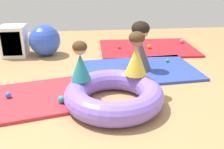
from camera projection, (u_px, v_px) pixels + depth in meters
ground_plane at (107, 102)px, 3.13m from camera, size 8.00×8.00×0.00m
gym_mat_front at (147, 48)px, 5.22m from camera, size 1.93×1.35×0.04m
gym_mat_far_left at (31, 99)px, 3.18m from camera, size 1.57×1.29×0.04m
gym_mat_near_left at (139, 70)px, 4.07m from camera, size 1.89×1.29×0.04m
inflatable_cushion at (114, 95)px, 3.02m from camera, size 1.17×1.17×0.27m
child_in_yellow at (136, 54)px, 3.15m from camera, size 0.30×0.30×0.55m
child_in_teal at (80, 61)px, 3.00m from camera, size 0.31×0.31×0.48m
adult_seated at (140, 47)px, 3.93m from camera, size 0.55×0.55×0.76m
play_ball_red at (119, 47)px, 5.10m from camera, size 0.06×0.06×0.06m
play_ball_blue at (8, 95)px, 3.14m from camera, size 0.07×0.07×0.07m
play_ball_teal at (62, 99)px, 3.02m from camera, size 0.09×0.09×0.09m
play_ball_orange at (149, 46)px, 5.10m from camera, size 0.09×0.09×0.09m
play_ball_green at (167, 60)px, 4.36m from camera, size 0.06×0.06×0.06m
play_ball_pink at (182, 41)px, 5.47m from camera, size 0.09×0.09×0.09m
exercise_ball_large at (45, 40)px, 4.75m from camera, size 0.57×0.57×0.57m
storage_cube at (14, 41)px, 4.71m from camera, size 0.44×0.44×0.56m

